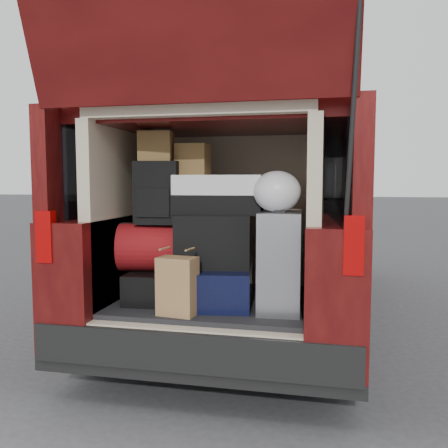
{
  "coord_description": "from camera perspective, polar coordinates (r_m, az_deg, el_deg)",
  "views": [
    {
      "loc": [
        0.73,
        -2.77,
        1.34
      ],
      "look_at": [
        0.08,
        0.2,
        1.06
      ],
      "focal_mm": 38.0,
      "sensor_mm": 36.0,
      "label": 1
    }
  ],
  "objects": [
    {
      "name": "red_duffel",
      "position": [
        3.16,
        -8.11,
        -2.78
      ],
      "size": [
        0.53,
        0.39,
        0.31
      ],
      "primitive_type": "cube",
      "rotation": [
        0.0,
        0.0,
        0.17
      ],
      "color": "maroon",
      "rests_on": "black_hardshell"
    },
    {
      "name": "backpack",
      "position": [
        3.11,
        -7.99,
        3.74
      ],
      "size": [
        0.3,
        0.2,
        0.41
      ],
      "primitive_type": "cube",
      "rotation": [
        0.0,
        0.0,
        0.09
      ],
      "color": "black",
      "rests_on": "red_duffel"
    },
    {
      "name": "grocery_sack_lower",
      "position": [
        3.13,
        -8.15,
        9.2
      ],
      "size": [
        0.23,
        0.2,
        0.19
      ],
      "primitive_type": "cube",
      "rotation": [
        0.0,
        0.0,
        0.15
      ],
      "color": "brown",
      "rests_on": "backpack"
    },
    {
      "name": "grocery_sack_upper",
      "position": [
        3.14,
        -3.76,
        7.73
      ],
      "size": [
        0.21,
        0.17,
        0.2
      ],
      "primitive_type": "cube",
      "rotation": [
        0.0,
        0.0,
        -0.02
      ],
      "color": "brown",
      "rests_on": "twotone_duffel"
    },
    {
      "name": "black_soft_case",
      "position": [
        3.03,
        -1.37,
        -2.06
      ],
      "size": [
        0.51,
        0.36,
        0.34
      ],
      "primitive_type": "cube",
      "rotation": [
        0.0,
        0.0,
        0.17
      ],
      "color": "black",
      "rests_on": "navy_hardshell"
    },
    {
      "name": "twotone_duffel",
      "position": [
        3.05,
        -0.59,
        3.55
      ],
      "size": [
        0.57,
        0.32,
        0.25
      ],
      "primitive_type": "cube",
      "rotation": [
        0.0,
        0.0,
        0.06
      ],
      "color": "white",
      "rests_on": "black_soft_case"
    },
    {
      "name": "plastic_bag_right",
      "position": [
        2.85,
        6.39,
        3.9
      ],
      "size": [
        0.3,
        0.28,
        0.25
      ],
      "primitive_type": "ellipsoid",
      "rotation": [
        0.0,
        0.0,
        0.06
      ],
      "color": "silver",
      "rests_on": "silver_roller"
    },
    {
      "name": "ground",
      "position": [
        3.16,
        -2.31,
        -19.91
      ],
      "size": [
        80.0,
        80.0,
        0.0
      ],
      "primitive_type": "plane",
      "color": "#353537",
      "rests_on": "ground"
    },
    {
      "name": "silver_roller",
      "position": [
        2.92,
        6.73,
        -4.48
      ],
      "size": [
        0.27,
        0.41,
        0.6
      ],
      "primitive_type": "cube",
      "rotation": [
        0.0,
        0.0,
        0.05
      ],
      "color": "silver",
      "rests_on": "load_floor"
    },
    {
      "name": "navy_hardshell",
      "position": [
        3.08,
        -0.99,
        -7.41
      ],
      "size": [
        0.52,
        0.6,
        0.24
      ],
      "primitive_type": "cube",
      "rotation": [
        0.0,
        0.0,
        0.14
      ],
      "color": "black",
      "rests_on": "load_floor"
    },
    {
      "name": "kraft_bag",
      "position": [
        2.83,
        -5.62,
        -7.45
      ],
      "size": [
        0.24,
        0.17,
        0.34
      ],
      "primitive_type": "cube",
      "rotation": [
        0.0,
        0.0,
        -0.14
      ],
      "color": "#A5744A",
      "rests_on": "load_floor"
    },
    {
      "name": "minivan",
      "position": [
        4.7,
        3.37,
        -0.08
      ],
      "size": [
        1.9,
        5.35,
        2.77
      ],
      "color": "black",
      "rests_on": "ground"
    },
    {
      "name": "black_hardshell",
      "position": [
        3.22,
        -7.82,
        -7.27
      ],
      "size": [
        0.39,
        0.52,
        0.2
      ],
      "primitive_type": "cube",
      "rotation": [
        0.0,
        0.0,
        0.07
      ],
      "color": "black",
      "rests_on": "load_floor"
    },
    {
      "name": "load_floor",
      "position": [
        3.3,
        -1.09,
        -13.62
      ],
      "size": [
        1.24,
        1.05,
        0.55
      ],
      "primitive_type": "cube",
      "color": "black",
      "rests_on": "ground"
    }
  ]
}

